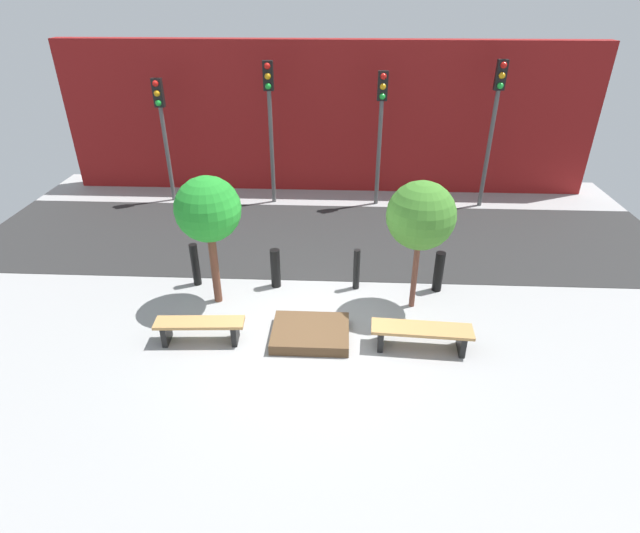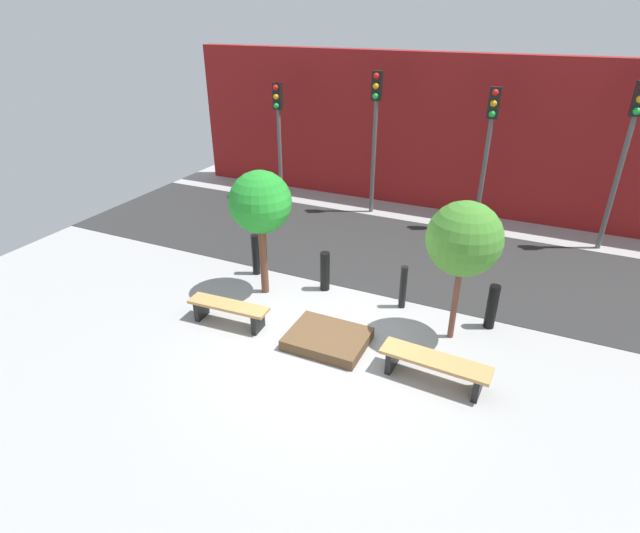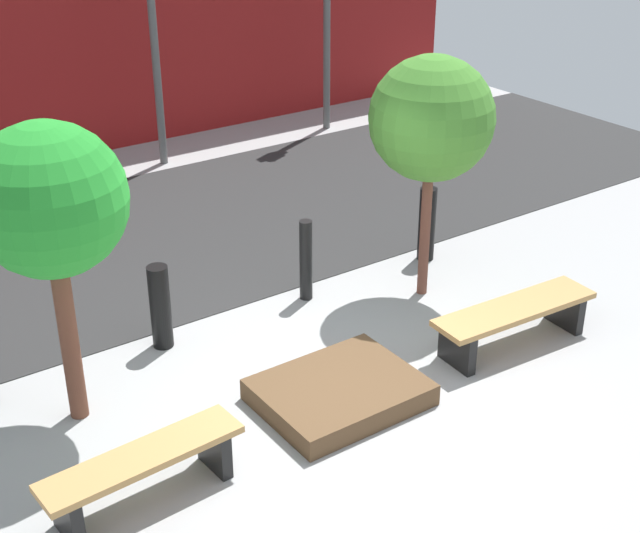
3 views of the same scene
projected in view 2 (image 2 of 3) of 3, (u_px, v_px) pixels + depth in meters
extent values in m
plane|color=#9B9B9B|center=(327.00, 343.00, 9.30)|extent=(18.00, 18.00, 0.00)
cube|color=#2A2A2A|center=(396.00, 253.00, 12.76)|extent=(18.00, 4.41, 0.01)
cube|color=maroon|center=(439.00, 134.00, 14.81)|extent=(16.20, 0.50, 4.50)
cube|color=black|center=(201.00, 309.00, 10.01)|extent=(0.12, 0.39, 0.39)
cube|color=black|center=(258.00, 322.00, 9.60)|extent=(0.12, 0.39, 0.39)
cube|color=#B2844C|center=(228.00, 305.00, 9.70)|extent=(1.66, 0.48, 0.06)
cube|color=black|center=(393.00, 358.00, 8.60)|extent=(0.13, 0.47, 0.39)
cube|color=black|center=(478.00, 385.00, 7.99)|extent=(0.13, 0.47, 0.39)
cube|color=#B2844C|center=(435.00, 360.00, 8.19)|extent=(1.84, 0.57, 0.06)
cube|color=brown|center=(327.00, 339.00, 9.25)|extent=(1.44, 1.14, 0.21)
cylinder|color=brown|center=(263.00, 256.00, 10.62)|extent=(0.16, 0.16, 1.73)
sphere|color=#23902B|center=(260.00, 202.00, 10.06)|extent=(1.28, 1.28, 1.28)
cylinder|color=brown|center=(455.00, 299.00, 9.12)|extent=(0.11, 0.11, 1.68)
sphere|color=#42822C|center=(464.00, 239.00, 8.56)|extent=(1.32, 1.32, 1.32)
cylinder|color=black|center=(256.00, 255.00, 11.54)|extent=(0.17, 0.17, 0.98)
cylinder|color=black|center=(325.00, 271.00, 10.90)|extent=(0.21, 0.21, 0.90)
cylinder|color=black|center=(403.00, 287.00, 10.23)|extent=(0.14, 0.14, 0.94)
cylinder|color=black|center=(492.00, 307.00, 9.58)|extent=(0.20, 0.20, 0.92)
cylinder|color=#595959|center=(279.00, 143.00, 15.70)|extent=(0.12, 0.12, 3.59)
cube|color=black|center=(278.00, 96.00, 15.05)|extent=(0.28, 0.16, 0.78)
sphere|color=red|center=(276.00, 88.00, 14.85)|extent=(0.17, 0.17, 0.17)
sphere|color=orange|center=(276.00, 97.00, 14.97)|extent=(0.17, 0.17, 0.17)
sphere|color=green|center=(276.00, 106.00, 15.09)|extent=(0.17, 0.17, 0.17)
cylinder|color=#535353|center=(374.00, 145.00, 14.43)|extent=(0.12, 0.12, 4.07)
cube|color=black|center=(377.00, 86.00, 13.67)|extent=(0.28, 0.16, 0.78)
sphere|color=red|center=(376.00, 76.00, 13.46)|extent=(0.17, 0.17, 0.17)
sphere|color=orange|center=(376.00, 86.00, 13.58)|extent=(0.17, 0.17, 0.17)
sphere|color=green|center=(375.00, 96.00, 13.70)|extent=(0.17, 0.17, 0.17)
cylinder|color=#555555|center=(485.00, 162.00, 13.31)|extent=(0.12, 0.12, 3.83)
cube|color=black|center=(494.00, 103.00, 12.61)|extent=(0.28, 0.16, 0.78)
sphere|color=red|center=(495.00, 93.00, 12.41)|extent=(0.17, 0.17, 0.17)
sphere|color=orange|center=(494.00, 103.00, 12.53)|extent=(0.17, 0.17, 0.17)
sphere|color=green|center=(492.00, 114.00, 12.65)|extent=(0.17, 0.17, 0.17)
cylinder|color=#555555|center=(619.00, 171.00, 12.07)|extent=(0.12, 0.12, 4.13)
cube|color=black|center=(640.00, 99.00, 11.30)|extent=(0.28, 0.16, 0.78)
sphere|color=orange|center=(640.00, 99.00, 11.22)|extent=(0.17, 0.17, 0.17)
sphere|color=green|center=(637.00, 111.00, 11.34)|extent=(0.17, 0.17, 0.17)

